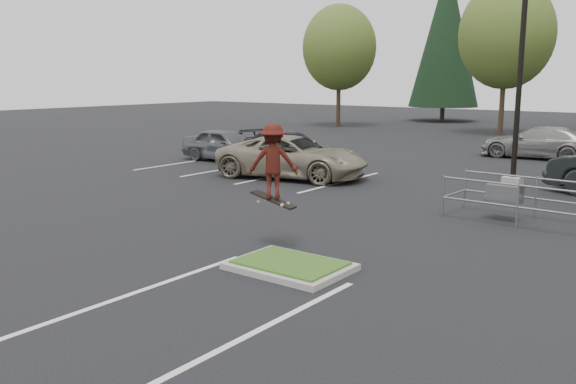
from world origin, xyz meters
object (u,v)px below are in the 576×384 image
Objects in this scene: decid_b at (506,38)px; skateboarder at (273,161)px; decid_a at (339,50)px; conif_a at (446,34)px; cart_corral at (510,194)px; car_l_black at (287,150)px; car_l_grey at (226,145)px; car_l_tan at (291,157)px; car_far_silver at (538,143)px; light_pole at (522,49)px.

decid_b is 30.21m from skateboarder.
decid_a is 0.92× the size of decid_b.
cart_corral is at bearing -64.32° from conif_a.
decid_a is 0.69× the size of conif_a.
car_l_grey is (-3.50, 0.18, -0.03)m from car_l_black.
decid_b is 21.34m from car_l_grey.
decid_b is 22.45m from car_l_tan.
cart_corral is 6.59m from skateboarder.
car_far_silver is at bearing -30.63° from decid_a.
car_l_tan reaches higher than car_far_silver.
light_pole is 5.68× the size of skateboarder.
light_pole is 0.78× the size of conif_a.
light_pole is 12.68m from car_l_grey.
decid_a reaches higher than skateboarder.
car_far_silver is at bearing -56.80° from conif_a.
decid_b is at bearing -157.93° from car_far_silver.
decid_b reaches higher than car_l_grey.
car_l_black is at bearing -78.53° from conif_a.
car_l_grey is at bearing -71.47° from decid_a.
skateboarder is 0.35× the size of car_l_black.
car_far_silver is at bearing -50.93° from car_l_grey.
light_pole is 9.45m from car_l_black.
skateboarder is (-1.70, -11.00, -2.67)m from light_pole.
cart_corral is 0.81× the size of car_far_silver.
car_l_black is at bearing -89.13° from skateboarder.
light_pole reaches higher than skateboarder.
light_pole is 2.52× the size of cart_corral.
decid_a is at bearing 135.75° from light_pole.
decid_b reaches higher than skateboarder.
decid_a is at bearing 47.09° from car_l_black.
skateboarder is 0.32× the size of car_l_tan.
car_l_grey is (2.50, -29.39, -6.39)m from conif_a.
car_far_silver is at bearing -17.30° from car_l_black.
decid_a is 31.23m from cart_corral.
car_l_tan is at bearing 168.95° from cart_corral.
conif_a is at bearing 31.51° from car_l_black.
car_l_tan is at bearing -154.88° from light_pole.
conif_a reaches higher than decid_a.
light_pole is 11.45m from skateboarder.
car_l_grey is 14.12m from car_far_silver.
cart_corral is 10.76m from car_l_black.
light_pole is 2.43× the size of car_l_grey.
light_pole reaches higher than decid_b.
light_pole reaches higher than car_l_black.
car_far_silver is (17.20, -10.18, -4.86)m from decid_a.
decid_b is 12.43m from conif_a.
decid_b is 0.74× the size of conif_a.
conif_a is 2.55× the size of car_l_black.
conif_a is at bearing 68.09° from decid_a.
car_l_grey is at bearing -77.95° from skateboarder.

